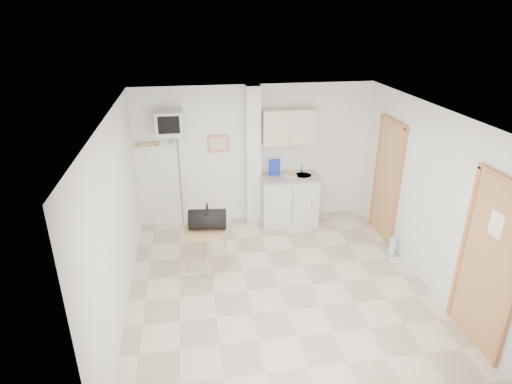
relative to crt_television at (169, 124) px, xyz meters
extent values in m
plane|color=beige|center=(1.45, -2.02, -1.94)|extent=(4.50, 4.50, 0.00)
cube|color=white|center=(1.45, 0.23, -0.69)|extent=(4.20, 0.04, 2.50)
cube|color=white|center=(1.45, -4.27, -0.69)|extent=(4.20, 0.04, 2.50)
cube|color=white|center=(-0.65, -2.02, -0.69)|extent=(0.04, 4.50, 2.50)
cube|color=white|center=(3.55, -2.02, -0.69)|extent=(0.04, 4.50, 2.50)
cube|color=white|center=(1.45, -2.02, 0.56)|extent=(4.20, 4.50, 0.04)
cube|color=white|center=(1.40, 0.12, -0.69)|extent=(0.25, 0.22, 2.50)
cube|color=#D67759|center=(0.80, 0.21, -0.44)|extent=(0.36, 0.03, 0.30)
cube|color=silver|center=(0.80, 0.19, -0.44)|extent=(0.28, 0.01, 0.22)
cube|color=#A9864B|center=(-0.40, 0.20, -0.39)|extent=(0.40, 0.05, 0.06)
cube|color=white|center=(1.13, 0.22, -0.99)|extent=(0.15, 0.02, 0.08)
cylinder|color=#A9864B|center=(-0.55, 0.14, -0.40)|extent=(0.02, 0.08, 0.02)
cylinder|color=#A9864B|center=(-0.25, 0.14, -0.40)|extent=(0.02, 0.08, 0.02)
cube|color=#AA6B3F|center=(3.52, -0.77, -0.94)|extent=(0.04, 0.75, 2.00)
cube|color=#9C5C34|center=(3.52, -0.77, -0.94)|extent=(0.06, 0.87, 2.06)
cube|color=#AA6B3F|center=(3.52, -3.37, -0.93)|extent=(0.04, 0.82, 2.02)
cube|color=#9C5C34|center=(3.52, -3.37, -0.93)|extent=(0.06, 0.94, 2.08)
cube|color=white|center=(3.50, -3.37, -0.39)|extent=(0.01, 0.20, 0.28)
cube|color=silver|center=(2.03, -0.05, -1.50)|extent=(1.00, 0.55, 0.88)
cube|color=#A0958A|center=(2.03, -0.05, -1.04)|extent=(1.03, 0.58, 0.04)
cylinder|color=#B7B7BA|center=(2.28, -0.05, -1.04)|extent=(0.30, 0.30, 0.05)
cylinder|color=#B7B7BA|center=(2.28, 0.09, -0.94)|extent=(0.02, 0.02, 0.16)
cylinder|color=#B7B7BA|center=(2.28, 0.03, -0.86)|extent=(0.02, 0.13, 0.02)
cube|color=#C5B29A|center=(2.00, 0.07, -0.14)|extent=(0.90, 0.32, 0.60)
cube|color=#1427B6|center=(1.77, 0.04, -0.87)|extent=(0.19, 0.07, 0.29)
cylinder|color=white|center=(2.05, -0.06, -1.01)|extent=(0.22, 0.22, 0.01)
sphere|color=tan|center=(2.05, -0.06, -0.96)|extent=(0.11, 0.11, 0.11)
cube|color=slate|center=(0.00, 0.07, -0.21)|extent=(0.36, 0.32, 0.02)
cube|color=slate|center=(0.00, 0.20, -0.29)|extent=(0.10, 0.06, 0.20)
cube|color=#BABBBD|center=(0.00, 0.00, 0.01)|extent=(0.44, 0.42, 0.40)
cube|color=black|center=(0.00, -0.22, 0.03)|extent=(0.34, 0.02, 0.28)
cylinder|color=black|center=(0.10, 0.21, -1.07)|extent=(0.01, 0.01, 1.73)
cylinder|color=#A9864B|center=(0.47, -1.37, -1.26)|extent=(0.66, 0.66, 0.03)
cylinder|color=#A9864B|center=(0.75, -1.31, -1.61)|extent=(0.04, 0.04, 0.66)
cylinder|color=#A9864B|center=(0.42, -1.08, -1.61)|extent=(0.04, 0.04, 0.66)
cylinder|color=#A9864B|center=(0.19, -1.42, -1.61)|extent=(0.04, 0.04, 0.66)
cylinder|color=#A9864B|center=(0.53, -1.65, -1.61)|extent=(0.04, 0.04, 0.66)
cylinder|color=black|center=(0.50, -1.36, -1.10)|extent=(0.57, 0.36, 0.30)
torus|color=black|center=(0.50, -1.36, -0.96)|extent=(0.05, 0.23, 0.23)
cylinder|color=#ADD6EC|center=(3.43, -1.43, -1.79)|extent=(0.11, 0.11, 0.29)
cylinder|color=#ADD6EC|center=(3.43, -1.43, -1.63)|extent=(0.03, 0.03, 0.04)
camera|label=1|loc=(0.32, -6.97, 1.74)|focal=30.00mm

